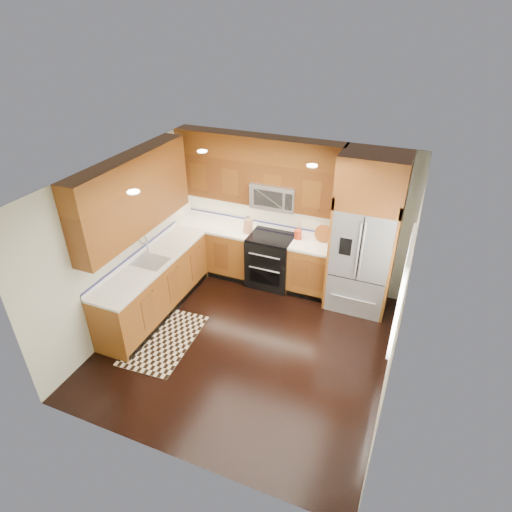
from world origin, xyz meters
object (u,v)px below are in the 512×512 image
at_px(refrigerator, 365,235).
at_px(knife_block, 248,225).
at_px(rug, 165,340).
at_px(utensil_crock, 298,233).
at_px(range, 271,260).

distance_m(refrigerator, knife_block, 2.01).
distance_m(rug, utensil_crock, 2.77).
height_order(rug, knife_block, knife_block).
relative_size(refrigerator, utensil_crock, 7.50).
bearing_deg(range, rug, -114.64).
height_order(refrigerator, knife_block, refrigerator).
xyz_separation_m(rug, knife_block, (0.50, 2.07, 1.06)).
xyz_separation_m(refrigerator, rug, (-2.49, -2.02, -1.30)).
xyz_separation_m(range, refrigerator, (1.55, -0.04, 0.83)).
relative_size(refrigerator, knife_block, 8.61).
height_order(range, utensil_crock, utensil_crock).
relative_size(rug, utensil_crock, 4.06).
bearing_deg(refrigerator, range, 178.60).
relative_size(rug, knife_block, 4.67).
bearing_deg(utensil_crock, rug, -122.66).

